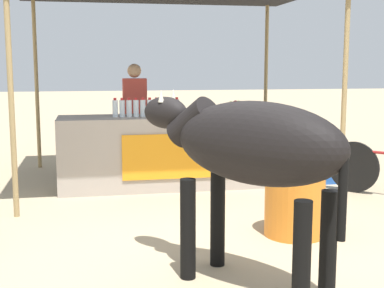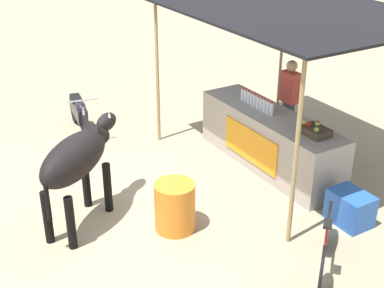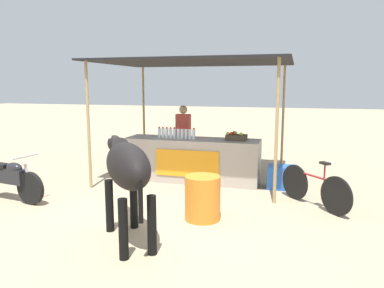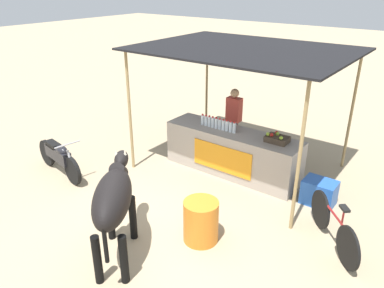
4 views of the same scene
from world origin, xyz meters
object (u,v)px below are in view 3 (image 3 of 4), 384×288
vendor_behind_counter (183,138)px  bicycle_leaning (314,188)px  motorcycle_parked (7,178)px  water_barrel (202,198)px  cow (127,168)px  stall_counter (192,160)px  fruit_crate (236,137)px  cooler_box (282,177)px

vendor_behind_counter → bicycle_leaning: vendor_behind_counter is taller
vendor_behind_counter → motorcycle_parked: size_ratio=0.92×
vendor_behind_counter → motorcycle_parked: bearing=-129.0°
vendor_behind_counter → water_barrel: 3.35m
vendor_behind_counter → cow: 4.16m
cow → bicycle_leaning: cow is taller
motorcycle_parked → stall_counter: bearing=38.4°
water_barrel → bicycle_leaning: 2.10m
fruit_crate → water_barrel: (-0.15, -2.36, -0.67)m
water_barrel → cow: (-0.79, -1.07, 0.68)m
vendor_behind_counter → water_barrel: vendor_behind_counter is taller
stall_counter → motorcycle_parked: bearing=-141.6°
cooler_box → motorcycle_parked: motorcycle_parked is taller
cooler_box → motorcycle_parked: 5.39m
stall_counter → cow: size_ratio=1.81×
vendor_behind_counter → cow: size_ratio=0.99×
cooler_box → water_barrel: size_ratio=0.84×
vendor_behind_counter → cooler_box: bearing=-19.4°
cow → bicycle_leaning: bearing=41.1°
vendor_behind_counter → bicycle_leaning: (3.01, -1.91, -0.50)m
bicycle_leaning → cow: bearing=-138.9°
cooler_box → water_barrel: 2.50m
cooler_box → motorcycle_parked: (-4.91, -2.22, 0.19)m
cow → stall_counter: bearing=90.6°
cow → bicycle_leaning: size_ratio=1.32×
cow → fruit_crate: bearing=74.6°
cow → water_barrel: bearing=53.4°
water_barrel → motorcycle_parked: (-3.75, -0.01, 0.07)m
vendor_behind_counter → water_barrel: (1.26, -3.06, -0.49)m
water_barrel → vendor_behind_counter: bearing=112.4°
stall_counter → motorcycle_parked: 3.73m
fruit_crate → cooler_box: fruit_crate is taller
vendor_behind_counter → motorcycle_parked: (-2.49, -3.07, -0.42)m
stall_counter → vendor_behind_counter: bearing=119.9°
vendor_behind_counter → motorcycle_parked: vendor_behind_counter is taller
fruit_crate → cooler_box: bearing=-8.4°
stall_counter → water_barrel: (0.83, -2.31, -0.12)m
water_barrel → motorcycle_parked: bearing=-179.8°
stall_counter → fruit_crate: fruit_crate is taller
vendor_behind_counter → stall_counter: bearing=-60.1°
stall_counter → motorcycle_parked: stall_counter is taller
water_barrel → motorcycle_parked: size_ratio=0.40×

